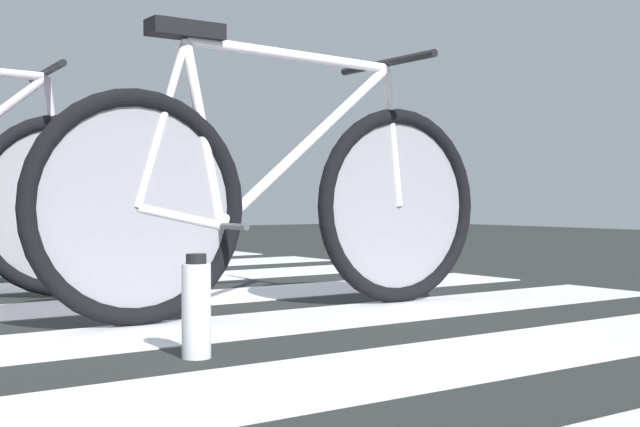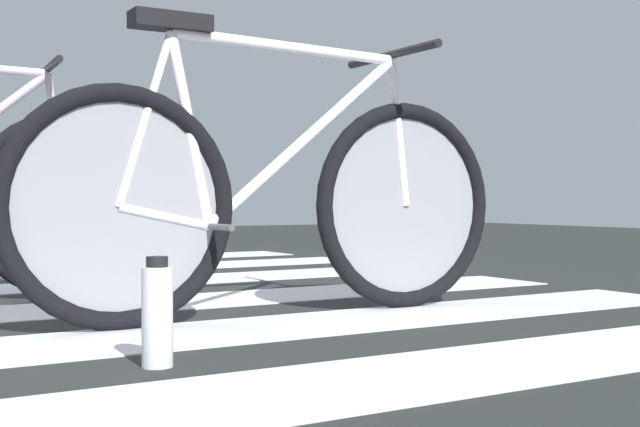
# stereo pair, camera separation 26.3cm
# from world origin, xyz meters

# --- Properties ---
(bicycle_1_of_3) EXTENTS (1.74, 0.52, 0.93)m
(bicycle_1_of_3) POSITION_xyz_m (1.13, -1.33, 0.41)
(bicycle_1_of_3) COLOR black
(bicycle_1_of_3) RESTS_ON ground
(water_bottle) EXTENTS (0.07, 0.07, 0.25)m
(water_bottle) POSITION_xyz_m (0.54, -1.89, 0.14)
(water_bottle) COLOR silver
(water_bottle) RESTS_ON ground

